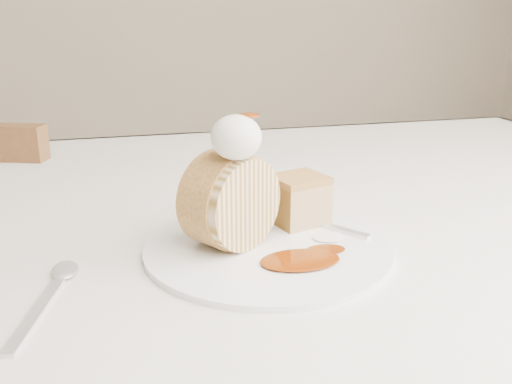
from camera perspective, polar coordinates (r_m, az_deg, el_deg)
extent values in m
cube|color=silver|center=(0.72, -1.81, -3.08)|extent=(1.40, 0.90, 0.04)
cube|color=silver|center=(1.17, -6.36, -0.81)|extent=(1.40, 0.01, 0.28)
cylinder|color=brown|center=(1.43, 20.36, -9.46)|extent=(0.06, 0.06, 0.71)
cube|color=brown|center=(1.34, -22.69, -9.84)|extent=(0.49, 0.49, 0.04)
cylinder|color=brown|center=(1.51, -13.05, -14.53)|extent=(0.03, 0.03, 0.37)
cylinder|color=brown|center=(1.64, -24.17, -12.91)|extent=(0.03, 0.03, 0.37)
cylinder|color=brown|center=(1.44, 21.03, -16.22)|extent=(0.04, 0.04, 0.41)
cylinder|color=white|center=(0.59, 1.18, -5.57)|extent=(0.32, 0.32, 0.01)
cylinder|color=beige|center=(0.58, -2.55, -0.89)|extent=(0.11, 0.10, 0.09)
cube|color=tan|center=(0.64, 4.28, -1.06)|extent=(0.07, 0.07, 0.05)
ellipsoid|color=white|center=(0.54, -2.00, 5.48)|extent=(0.05, 0.05, 0.04)
ellipsoid|color=#6F2704|center=(0.55, -0.85, 8.20)|extent=(0.02, 0.02, 0.01)
cube|color=silver|center=(0.64, 7.02, -3.31)|extent=(0.11, 0.13, 0.00)
cube|color=silver|center=(0.51, -21.16, -11.31)|extent=(0.06, 0.15, 0.00)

